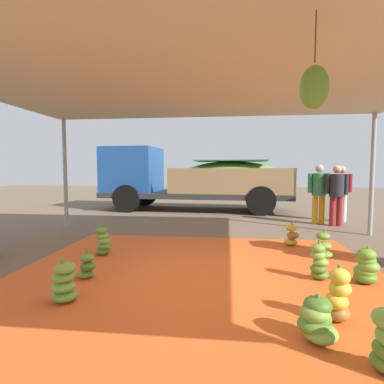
# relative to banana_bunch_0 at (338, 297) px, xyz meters

# --- Properties ---
(ground_plane) EXTENTS (40.00, 40.00, 0.00)m
(ground_plane) POSITION_rel_banana_bunch_0_xyz_m (-1.57, 4.17, -0.27)
(ground_plane) COLOR brown
(tarp_orange) EXTENTS (5.54, 5.16, 0.01)m
(tarp_orange) POSITION_rel_banana_bunch_0_xyz_m (-1.57, 1.17, -0.26)
(tarp_orange) COLOR #E05B23
(tarp_orange) RESTS_ON ground
(tent_canopy) EXTENTS (8.00, 7.00, 2.94)m
(tent_canopy) POSITION_rel_banana_bunch_0_xyz_m (-1.57, 1.07, 2.58)
(tent_canopy) COLOR #9EA0A5
(tent_canopy) RESTS_ON ground
(banana_bunch_0) EXTENTS (0.32, 0.33, 0.59)m
(banana_bunch_0) POSITION_rel_banana_bunch_0_xyz_m (0.00, 0.00, 0.00)
(banana_bunch_0) COLOR #996628
(banana_bunch_0) RESTS_ON tarp_orange
(banana_bunch_2) EXTENTS (0.40, 0.40, 0.51)m
(banana_bunch_2) POSITION_rel_banana_bunch_0_xyz_m (0.54, 2.32, -0.05)
(banana_bunch_2) COLOR #6B9E38
(banana_bunch_2) RESTS_ON tarp_orange
(banana_bunch_3) EXTENTS (0.42, 0.39, 0.44)m
(banana_bunch_3) POSITION_rel_banana_bunch_0_xyz_m (-0.32, -0.39, -0.07)
(banana_bunch_3) COLOR #75A83D
(banana_bunch_3) RESTS_ON tarp_orange
(banana_bunch_4) EXTENTS (0.43, 0.42, 0.52)m
(banana_bunch_4) POSITION_rel_banana_bunch_0_xyz_m (0.76, 1.15, -0.03)
(banana_bunch_4) COLOR #518428
(banana_bunch_4) RESTS_ON tarp_orange
(banana_bunch_5) EXTENTS (0.40, 0.39, 0.51)m
(banana_bunch_5) POSITION_rel_banana_bunch_0_xyz_m (-3.04, 0.14, -0.05)
(banana_bunch_5) COLOR #6B9E38
(banana_bunch_5) RESTS_ON tarp_orange
(banana_bunch_6) EXTENTS (0.35, 0.35, 0.48)m
(banana_bunch_6) POSITION_rel_banana_bunch_0_xyz_m (0.17, 3.19, -0.06)
(banana_bunch_6) COLOR gold
(banana_bunch_6) RESTS_ON tarp_orange
(banana_bunch_7) EXTENTS (0.34, 0.34, 0.56)m
(banana_bunch_7) POSITION_rel_banana_bunch_0_xyz_m (-3.37, 2.08, -0.02)
(banana_bunch_7) COLOR #518428
(banana_bunch_7) RESTS_ON tarp_orange
(banana_bunch_8) EXTENTS (0.32, 0.30, 0.41)m
(banana_bunch_8) POSITION_rel_banana_bunch_0_xyz_m (-3.12, 0.90, -0.09)
(banana_bunch_8) COLOR #6B9E38
(banana_bunch_8) RESTS_ON tarp_orange
(banana_bunch_9) EXTENTS (0.33, 0.33, 0.57)m
(banana_bunch_9) POSITION_rel_banana_bunch_0_xyz_m (0.16, 1.22, -0.02)
(banana_bunch_9) COLOR #518428
(banana_bunch_9) RESTS_ON tarp_orange
(cargo_truck_main) EXTENTS (7.13, 2.67, 2.40)m
(cargo_truck_main) POSITION_rel_banana_bunch_0_xyz_m (-2.58, 8.55, 0.96)
(cargo_truck_main) COLOR #2D2D2D
(cargo_truck_main) RESTS_ON ground
(worker_0) EXTENTS (0.61, 0.37, 1.67)m
(worker_0) POSITION_rel_banana_bunch_0_xyz_m (1.83, 5.63, 0.71)
(worker_0) COLOR maroon
(worker_0) RESTS_ON ground
(worker_1) EXTENTS (0.62, 0.38, 1.69)m
(worker_1) POSITION_rel_banana_bunch_0_xyz_m (1.45, 5.91, 0.72)
(worker_1) COLOR orange
(worker_1) RESTS_ON ground
(worker_2) EXTENTS (0.61, 0.37, 1.67)m
(worker_2) POSITION_rel_banana_bunch_0_xyz_m (2.23, 6.42, 0.70)
(worker_2) COLOR silver
(worker_2) RESTS_ON ground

